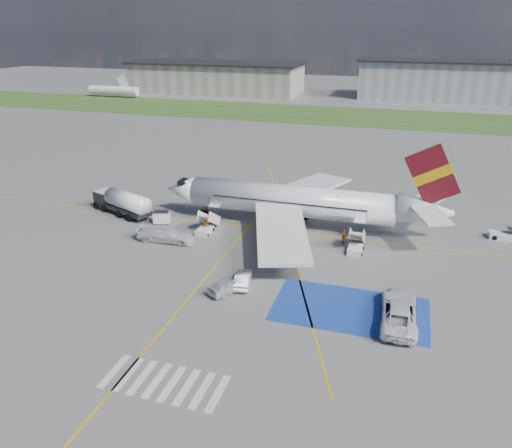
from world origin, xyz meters
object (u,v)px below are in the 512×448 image
Objects in this scene: belt_loader at (510,236)px; car_silver_b at (243,279)px; fuel_tanker at (122,204)px; van_white_b at (166,233)px; gpu_cart at (162,218)px; airliner at (302,202)px; van_white_a at (399,308)px; car_silver_a at (228,285)px.

car_silver_b is (-27.28, -20.07, 0.31)m from belt_loader.
van_white_b is (9.79, -6.55, -0.33)m from fuel_tanker.
gpu_cart is at bearing 8.69° from fuel_tanker.
airliner is at bearing -5.01° from gpu_cart.
car_silver_a is at bearing -2.98° from van_white_a.
fuel_tanker is 49.55m from belt_loader.
gpu_cart reaches higher than belt_loader.
fuel_tanker reaches higher than belt_loader.
car_silver_a is at bearing -14.56° from fuel_tanker.
gpu_cart is at bearing -14.39° from car_silver_a.
car_silver_a is at bearing -100.26° from airliner.
gpu_cart is 0.36× the size of van_white_a.
fuel_tanker is 2.41× the size of car_silver_b.
airliner is 25.34m from belt_loader.
belt_loader is at bearing -112.15° from car_silver_a.
gpu_cart reaches higher than car_silver_b.
van_white_b is (-11.13, 9.08, 0.34)m from car_silver_a.
airliner reaches higher than car_silver_a.
airliner is 18.79m from car_silver_a.
belt_loader is 1.18× the size of car_silver_a.
van_white_a reaches higher than gpu_cart.
van_white_a is at bearing -55.49° from airliner.
van_white_b is at bearing -164.20° from belt_loader.
gpu_cart is at bearing -171.74° from belt_loader.
car_silver_b is at bearing -57.66° from gpu_cart.
gpu_cart reaches higher than car_silver_a.
fuel_tanker is at bearing -25.37° from van_white_a.
belt_loader is (24.92, 3.50, -3.02)m from airliner.
van_white_a reaches higher than car_silver_b.
car_silver_b is 15.25m from van_white_a.
car_silver_b is at bearing -88.46° from car_silver_a.
airliner reaches higher than belt_loader.
airliner is 24.46m from fuel_tanker.
fuel_tanker is 1.98× the size of belt_loader.
car_silver_b is at bearing -9.56° from van_white_a.
airliner reaches higher than van_white_b.
gpu_cart is 0.43× the size of van_white_b.
gpu_cart is 43.18m from belt_loader.
van_white_a is 28.74m from van_white_b.
van_white_a is at bearing -111.96° from van_white_b.
car_silver_b is (15.19, -12.30, -0.08)m from gpu_cart.
car_silver_b is at bearing -98.13° from airliner.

